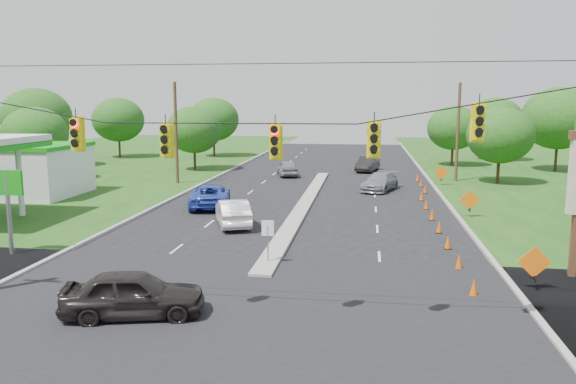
# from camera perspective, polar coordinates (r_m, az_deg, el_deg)

# --- Properties ---
(ground) EXTENTS (160.00, 160.00, 0.00)m
(ground) POSITION_cam_1_polar(r_m,az_deg,el_deg) (19.92, -5.13, -12.26)
(ground) COLOR black
(ground) RESTS_ON ground
(cross_street) EXTENTS (160.00, 14.00, 0.02)m
(cross_street) POSITION_cam_1_polar(r_m,az_deg,el_deg) (19.92, -5.13, -12.26)
(cross_street) COLOR black
(cross_street) RESTS_ON ground
(curb_left) EXTENTS (0.25, 110.00, 0.16)m
(curb_left) POSITION_cam_1_polar(r_m,az_deg,el_deg) (50.68, -8.58, 0.80)
(curb_left) COLOR gray
(curb_left) RESTS_ON ground
(curb_right) EXTENTS (0.25, 110.00, 0.16)m
(curb_right) POSITION_cam_1_polar(r_m,az_deg,el_deg) (48.94, 14.73, 0.30)
(curb_right) COLOR gray
(curb_right) RESTS_ON ground
(median) EXTENTS (1.00, 34.00, 0.18)m
(median) POSITION_cam_1_polar(r_m,az_deg,el_deg) (39.95, 1.70, -1.34)
(median) COLOR gray
(median) RESTS_ON ground
(median_sign) EXTENTS (0.55, 0.06, 2.05)m
(median_sign) POSITION_cam_1_polar(r_m,az_deg,el_deg) (25.11, -2.07, -4.21)
(median_sign) COLOR gray
(median_sign) RESTS_ON ground
(signal_span) EXTENTS (25.60, 0.32, 9.00)m
(signal_span) POSITION_cam_1_polar(r_m,az_deg,el_deg) (17.74, -6.25, 1.68)
(signal_span) COLOR #422D1C
(signal_span) RESTS_ON ground
(utility_pole_far_left) EXTENTS (0.28, 0.28, 9.00)m
(utility_pole_far_left) POSITION_cam_1_polar(r_m,az_deg,el_deg) (50.97, -11.30, 5.86)
(utility_pole_far_left) COLOR #422D1C
(utility_pole_far_left) RESTS_ON ground
(utility_pole_far_right) EXTENTS (0.28, 0.28, 9.00)m
(utility_pole_far_right) POSITION_cam_1_polar(r_m,az_deg,el_deg) (53.75, 16.87, 5.80)
(utility_pole_far_right) COLOR #422D1C
(utility_pole_far_right) RESTS_ON ground
(cone_0) EXTENTS (0.32, 0.32, 0.70)m
(cone_0) POSITION_cam_1_polar(r_m,az_deg,el_deg) (22.53, 18.35, -9.19)
(cone_0) COLOR #E64F07
(cone_0) RESTS_ON ground
(cone_1) EXTENTS (0.32, 0.32, 0.70)m
(cone_1) POSITION_cam_1_polar(r_m,az_deg,el_deg) (25.83, 16.98, -6.78)
(cone_1) COLOR #E64F07
(cone_1) RESTS_ON ground
(cone_2) EXTENTS (0.32, 0.32, 0.70)m
(cone_2) POSITION_cam_1_polar(r_m,az_deg,el_deg) (29.18, 15.93, -4.92)
(cone_2) COLOR #E64F07
(cone_2) RESTS_ON ground
(cone_3) EXTENTS (0.32, 0.32, 0.70)m
(cone_3) POSITION_cam_1_polar(r_m,az_deg,el_deg) (32.55, 15.10, -3.43)
(cone_3) COLOR #E64F07
(cone_3) RESTS_ON ground
(cone_4) EXTENTS (0.32, 0.32, 0.70)m
(cone_4) POSITION_cam_1_polar(r_m,az_deg,el_deg) (35.96, 14.43, -2.23)
(cone_4) COLOR #E64F07
(cone_4) RESTS_ON ground
(cone_5) EXTENTS (0.32, 0.32, 0.70)m
(cone_5) POSITION_cam_1_polar(r_m,az_deg,el_deg) (39.38, 13.88, -1.24)
(cone_5) COLOR #E64F07
(cone_5) RESTS_ON ground
(cone_6) EXTENTS (0.32, 0.32, 0.70)m
(cone_6) POSITION_cam_1_polar(r_m,az_deg,el_deg) (42.81, 13.41, -0.40)
(cone_6) COLOR #E64F07
(cone_6) RESTS_ON ground
(cone_7) EXTENTS (0.32, 0.32, 0.70)m
(cone_7) POSITION_cam_1_polar(r_m,az_deg,el_deg) (46.31, 13.76, 0.29)
(cone_7) COLOR #E64F07
(cone_7) RESTS_ON ground
(cone_8) EXTENTS (0.32, 0.32, 0.70)m
(cone_8) POSITION_cam_1_polar(r_m,az_deg,el_deg) (49.75, 13.36, 0.90)
(cone_8) COLOR #E64F07
(cone_8) RESTS_ON ground
(cone_9) EXTENTS (0.32, 0.32, 0.70)m
(cone_9) POSITION_cam_1_polar(r_m,az_deg,el_deg) (53.21, 13.02, 1.44)
(cone_9) COLOR #E64F07
(cone_9) RESTS_ON ground
(work_sign_0) EXTENTS (1.27, 0.58, 1.37)m
(work_sign_0) POSITION_cam_1_polar(r_m,az_deg,el_deg) (23.80, 23.73, -6.67)
(work_sign_0) COLOR black
(work_sign_0) RESTS_ON ground
(work_sign_1) EXTENTS (1.27, 0.58, 1.37)m
(work_sign_1) POSITION_cam_1_polar(r_m,az_deg,el_deg) (37.14, 17.98, -0.87)
(work_sign_1) COLOR black
(work_sign_1) RESTS_ON ground
(work_sign_2) EXTENTS (1.27, 0.58, 1.37)m
(work_sign_2) POSITION_cam_1_polar(r_m,az_deg,el_deg) (50.84, 15.31, 1.84)
(work_sign_2) COLOR black
(work_sign_2) RESTS_ON ground
(tree_2) EXTENTS (5.88, 5.88, 6.86)m
(tree_2) POSITION_cam_1_polar(r_m,az_deg,el_deg) (56.88, -24.30, 5.39)
(tree_2) COLOR black
(tree_2) RESTS_ON ground
(tree_3) EXTENTS (7.56, 7.56, 8.82)m
(tree_3) POSITION_cam_1_polar(r_m,az_deg,el_deg) (68.48, -24.19, 6.93)
(tree_3) COLOR black
(tree_3) RESTS_ON ground
(tree_4) EXTENTS (6.72, 6.72, 7.84)m
(tree_4) POSITION_cam_1_polar(r_m,az_deg,el_deg) (77.17, -16.86, 7.03)
(tree_4) COLOR black
(tree_4) RESTS_ON ground
(tree_5) EXTENTS (5.88, 5.88, 6.86)m
(tree_5) POSITION_cam_1_polar(r_m,az_deg,el_deg) (60.93, -9.53, 6.26)
(tree_5) COLOR black
(tree_5) RESTS_ON ground
(tree_6) EXTENTS (6.72, 6.72, 7.84)m
(tree_6) POSITION_cam_1_polar(r_m,az_deg,el_deg) (75.85, -7.57, 7.31)
(tree_6) COLOR black
(tree_6) RESTS_ON ground
(tree_9) EXTENTS (5.88, 5.88, 6.86)m
(tree_9) POSITION_cam_1_polar(r_m,az_deg,el_deg) (53.43, 20.75, 5.41)
(tree_9) COLOR black
(tree_9) RESTS_ON ground
(tree_10) EXTENTS (7.56, 7.56, 8.82)m
(tree_10) POSITION_cam_1_polar(r_m,az_deg,el_deg) (65.12, 25.81, 6.75)
(tree_10) COLOR black
(tree_10) RESTS_ON ground
(tree_11) EXTENTS (6.72, 6.72, 7.84)m
(tree_11) POSITION_cam_1_polar(r_m,az_deg,el_deg) (74.75, 20.28, 6.81)
(tree_11) COLOR black
(tree_11) RESTS_ON ground
(tree_12) EXTENTS (5.88, 5.88, 6.86)m
(tree_12) POSITION_cam_1_polar(r_m,az_deg,el_deg) (66.82, 16.45, 6.26)
(tree_12) COLOR black
(tree_12) RESTS_ON ground
(black_sedan) EXTENTS (5.09, 2.98, 1.63)m
(black_sedan) POSITION_cam_1_polar(r_m,az_deg,el_deg) (20.04, -15.42, -9.95)
(black_sedan) COLOR black
(black_sedan) RESTS_ON ground
(white_sedan) EXTENTS (3.24, 5.09, 1.58)m
(white_sedan) POSITION_cam_1_polar(r_m,az_deg,el_deg) (33.37, -5.63, -2.08)
(white_sedan) COLOR silver
(white_sedan) RESTS_ON ground
(blue_pickup) EXTENTS (3.96, 6.31, 1.63)m
(blue_pickup) POSITION_cam_1_polar(r_m,az_deg,el_deg) (39.51, -7.90, -0.34)
(blue_pickup) COLOR #273FAE
(blue_pickup) RESTS_ON ground
(silver_car_far) EXTENTS (3.59, 5.46, 1.47)m
(silver_car_far) POSITION_cam_1_polar(r_m,az_deg,el_deg) (46.94, 9.31, 1.02)
(silver_car_far) COLOR gray
(silver_car_far) RESTS_ON ground
(silver_car_oncoming) EXTENTS (2.88, 4.87, 1.55)m
(silver_car_oncoming) POSITION_cam_1_polar(r_m,az_deg,el_deg) (55.65, -0.04, 2.44)
(silver_car_oncoming) COLOR gray
(silver_car_oncoming) RESTS_ON ground
(dark_car_receding) EXTENTS (2.71, 5.11, 1.60)m
(dark_car_receding) POSITION_cam_1_polar(r_m,az_deg,el_deg) (59.92, 8.10, 2.85)
(dark_car_receding) COLOR black
(dark_car_receding) RESTS_ON ground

